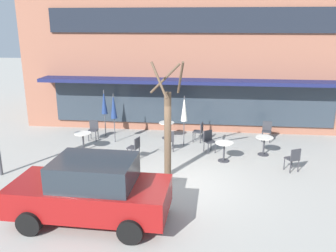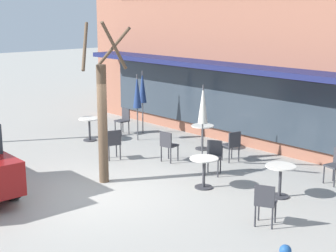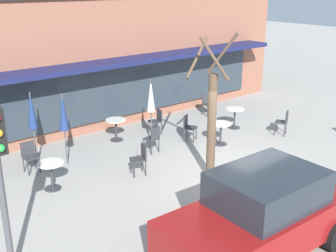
% 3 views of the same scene
% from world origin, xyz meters
% --- Properties ---
extents(ground_plane, '(80.00, 80.00, 0.00)m').
position_xyz_m(ground_plane, '(0.00, 0.00, 0.00)').
color(ground_plane, '#9E9B93').
extents(building_facade, '(16.73, 9.10, 7.29)m').
position_xyz_m(building_facade, '(0.00, 9.96, 3.64)').
color(building_facade, '#935B47').
rests_on(building_facade, ground).
extents(cafe_table_near_wall, '(0.70, 0.70, 0.76)m').
position_xyz_m(cafe_table_near_wall, '(1.48, 2.21, 0.52)').
color(cafe_table_near_wall, '#333338').
rests_on(cafe_table_near_wall, ground).
extents(cafe_table_streetside, '(0.70, 0.70, 0.76)m').
position_xyz_m(cafe_table_streetside, '(-4.31, 2.78, 0.52)').
color(cafe_table_streetside, '#333338').
rests_on(cafe_table_streetside, ground).
extents(cafe_table_by_tree, '(0.70, 0.70, 0.76)m').
position_xyz_m(cafe_table_by_tree, '(3.10, 3.06, 0.52)').
color(cafe_table_by_tree, '#333338').
rests_on(cafe_table_by_tree, ground).
extents(cafe_table_mid_patio, '(0.70, 0.70, 0.76)m').
position_xyz_m(cafe_table_mid_patio, '(-1.03, 4.76, 0.52)').
color(cafe_table_mid_patio, '#333338').
rests_on(cafe_table_mid_patio, ground).
extents(patio_umbrella_green_folded, '(0.28, 0.28, 2.20)m').
position_xyz_m(patio_umbrella_green_folded, '(-0.18, 3.87, 1.63)').
color(patio_umbrella_green_folded, '#4C4C51').
rests_on(patio_umbrella_green_folded, ground).
extents(patio_umbrella_cream_folded, '(0.28, 0.28, 2.20)m').
position_xyz_m(patio_umbrella_cream_folded, '(-3.92, 4.75, 1.63)').
color(patio_umbrella_cream_folded, '#4C4C51').
rests_on(patio_umbrella_cream_folded, ground).
extents(patio_umbrella_corner_open, '(0.28, 0.28, 2.20)m').
position_xyz_m(patio_umbrella_corner_open, '(-3.28, 3.99, 1.63)').
color(patio_umbrella_corner_open, '#4C4C51').
rests_on(patio_umbrella_corner_open, ground).
extents(cafe_chair_0, '(0.46, 0.46, 0.89)m').
position_xyz_m(cafe_chair_0, '(-0.74, 3.05, 0.53)').
color(cafe_chair_0, '#333338').
rests_on(cafe_chair_0, ground).
extents(cafe_chair_1, '(0.54, 0.54, 0.89)m').
position_xyz_m(cafe_chair_1, '(3.88, 1.46, 0.53)').
color(cafe_chair_1, '#333338').
rests_on(cafe_chair_1, ground).
extents(cafe_chair_2, '(0.40, 0.40, 0.89)m').
position_xyz_m(cafe_chair_2, '(-4.32, 4.20, 0.53)').
color(cafe_chair_2, '#333338').
rests_on(cafe_chair_2, ground).
extents(cafe_chair_3, '(0.48, 0.48, 0.89)m').
position_xyz_m(cafe_chair_3, '(0.48, 4.41, 0.53)').
color(cafe_chair_3, '#333338').
rests_on(cafe_chair_3, ground).
extents(cafe_chair_4, '(0.55, 0.55, 0.89)m').
position_xyz_m(cafe_chair_4, '(0.89, 3.19, 0.53)').
color(cafe_chair_4, '#333338').
rests_on(cafe_chair_4, ground).
extents(cafe_chair_5, '(0.47, 0.47, 0.89)m').
position_xyz_m(cafe_chair_5, '(3.48, 4.88, 0.53)').
color(cafe_chair_5, '#333338').
rests_on(cafe_chair_5, ground).
extents(cafe_chair_6, '(0.50, 0.50, 0.89)m').
position_xyz_m(cafe_chair_6, '(-1.96, 2.03, 0.53)').
color(cafe_chair_6, '#333338').
rests_on(cafe_chair_6, ground).
extents(parked_sedan, '(4.25, 2.12, 1.76)m').
position_xyz_m(parked_sedan, '(-2.23, -2.46, 0.88)').
color(parked_sedan, maroon).
rests_on(parked_sedan, ground).
extents(street_tree, '(1.22, 1.24, 4.00)m').
position_xyz_m(street_tree, '(-0.53, 0.69, 1.73)').
color(street_tree, brown).
rests_on(street_tree, ground).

